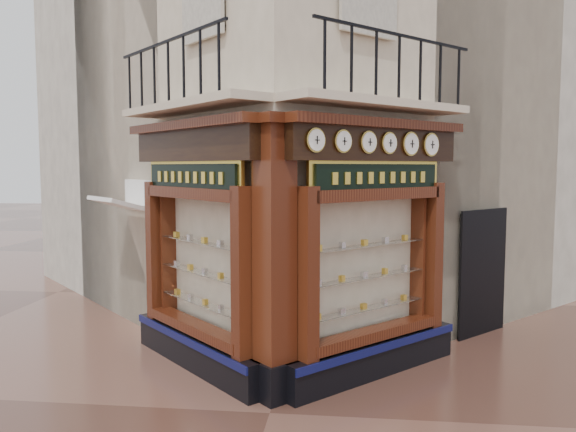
# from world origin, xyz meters

# --- Properties ---
(ground) EXTENTS (80.00, 80.00, 0.00)m
(ground) POSITION_xyz_m (0.00, 0.00, 0.00)
(ground) COLOR #4E2E24
(ground) RESTS_ON ground
(main_building) EXTENTS (11.31, 11.31, 12.00)m
(main_building) POSITION_xyz_m (0.00, 6.16, 6.00)
(main_building) COLOR beige
(main_building) RESTS_ON ground
(neighbour_left) EXTENTS (11.31, 11.31, 11.00)m
(neighbour_left) POSITION_xyz_m (-2.47, 8.63, 5.50)
(neighbour_left) COLOR beige
(neighbour_left) RESTS_ON ground
(neighbour_right) EXTENTS (11.31, 11.31, 11.00)m
(neighbour_right) POSITION_xyz_m (2.47, 8.63, 5.50)
(neighbour_right) COLOR beige
(neighbour_right) RESTS_ON ground
(shopfront_left) EXTENTS (2.86, 2.86, 3.98)m
(shopfront_left) POSITION_xyz_m (-1.41, 1.57, 1.98)
(shopfront_left) COLOR black
(shopfront_left) RESTS_ON ground
(shopfront_right) EXTENTS (2.86, 2.86, 3.98)m
(shopfront_right) POSITION_xyz_m (1.41, 1.57, 1.98)
(shopfront_right) COLOR black
(shopfront_right) RESTS_ON ground
(corner_pilaster) EXTENTS (0.85, 0.85, 3.98)m
(corner_pilaster) POSITION_xyz_m (0.00, 0.50, 1.95)
(corner_pilaster) COLOR black
(corner_pilaster) RESTS_ON ground
(balcony) EXTENTS (5.94, 2.97, 1.03)m
(balcony) POSITION_xyz_m (0.00, 1.49, 4.22)
(balcony) COLOR beige
(balcony) RESTS_ON ground
(clock_a) EXTENTS (0.27, 0.27, 0.33)m
(clock_a) POSITION_xyz_m (0.56, 0.46, 3.62)
(clock_a) COLOR #B1903B
(clock_a) RESTS_ON ground
(clock_b) EXTENTS (0.27, 0.27, 0.33)m
(clock_b) POSITION_xyz_m (0.92, 0.82, 3.62)
(clock_b) COLOR #B1903B
(clock_b) RESTS_ON ground
(clock_c) EXTENTS (0.27, 0.27, 0.33)m
(clock_c) POSITION_xyz_m (1.29, 1.18, 3.62)
(clock_c) COLOR #B1903B
(clock_c) RESTS_ON ground
(clock_d) EXTENTS (0.27, 0.27, 0.33)m
(clock_d) POSITION_xyz_m (1.61, 1.50, 3.62)
(clock_d) COLOR #B1903B
(clock_d) RESTS_ON ground
(clock_e) EXTENTS (0.30, 0.30, 0.38)m
(clock_e) POSITION_xyz_m (1.96, 1.86, 3.62)
(clock_e) COLOR #B1903B
(clock_e) RESTS_ON ground
(clock_f) EXTENTS (0.30, 0.30, 0.38)m
(clock_f) POSITION_xyz_m (2.32, 2.22, 3.62)
(clock_f) COLOR #B1903B
(clock_f) RESTS_ON ground
(awning) EXTENTS (1.45, 1.45, 0.29)m
(awning) POSITION_xyz_m (-3.40, 3.19, 0.00)
(awning) COLOR white
(awning) RESTS_ON ground
(signboard_left) EXTENTS (2.06, 2.06, 0.55)m
(signboard_left) POSITION_xyz_m (-1.46, 1.51, 3.10)
(signboard_left) COLOR yellow
(signboard_left) RESTS_ON ground
(signboard_right) EXTENTS (2.03, 2.03, 0.54)m
(signboard_right) POSITION_xyz_m (1.46, 1.51, 3.10)
(signboard_right) COLOR yellow
(signboard_right) RESTS_ON ground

